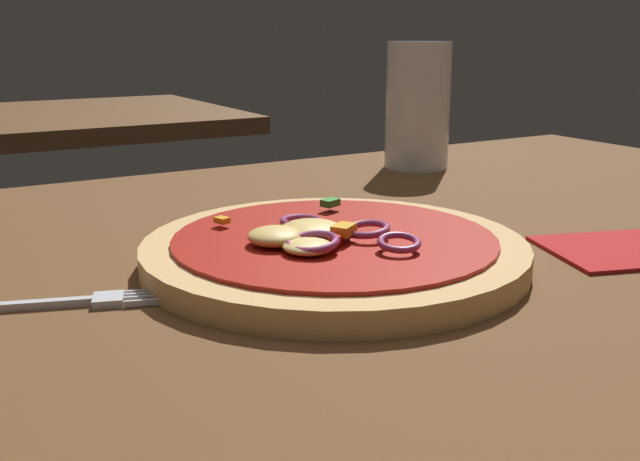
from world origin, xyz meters
name	(u,v)px	position (x,y,z in m)	size (l,w,h in m)	color
dining_table	(289,304)	(0.00, 0.00, 0.02)	(1.36, 0.81, 0.03)	brown
pizza	(333,250)	(0.04, 0.02, 0.04)	(0.27, 0.27, 0.03)	tan
fork	(49,304)	(-0.15, 0.03, 0.03)	(0.17, 0.07, 0.01)	silver
beer_glass	(417,113)	(0.32, 0.29, 0.10)	(0.08, 0.08, 0.15)	silver
napkin	(625,250)	(0.25, -0.07, 0.03)	(0.14, 0.12, 0.00)	#B21E1E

